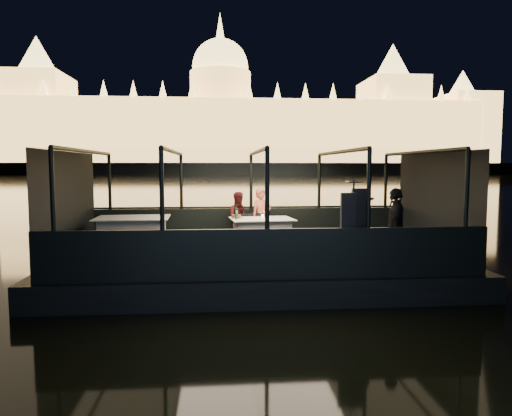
{
  "coord_description": "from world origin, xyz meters",
  "views": [
    {
      "loc": [
        -0.83,
        -9.83,
        2.46
      ],
      "look_at": [
        0.0,
        0.4,
        1.55
      ],
      "focal_mm": 32.0,
      "sensor_mm": 36.0,
      "label": 1
    }
  ],
  "objects": [
    {
      "name": "wine_glass_white",
      "position": [
        -0.43,
        0.6,
        1.36
      ],
      "size": [
        0.08,
        0.08,
        0.21
      ],
      "primitive_type": null,
      "rotation": [
        0.0,
        0.0,
        -0.18
      ],
      "color": "silver",
      "rests_on": "dining_table_central"
    },
    {
      "name": "wine_glass_red",
      "position": [
        0.23,
        0.94,
        1.36
      ],
      "size": [
        0.07,
        0.07,
        0.17
      ],
      "primitive_type": null,
      "rotation": [
        0.0,
        0.0,
        0.34
      ],
      "color": "white",
      "rests_on": "dining_table_central"
    },
    {
      "name": "chair_port_left",
      "position": [
        -0.24,
        1.25,
        0.95
      ],
      "size": [
        0.39,
        0.39,
        0.81
      ],
      "primitive_type": "cube",
      "rotation": [
        0.0,
        0.0,
        0.03
      ],
      "color": "black",
      "rests_on": "boat_deck"
    },
    {
      "name": "plate_far",
      "position": [
        -0.25,
        0.94,
        1.27
      ],
      "size": [
        0.29,
        0.29,
        0.02
      ],
      "primitive_type": "cylinder",
      "rotation": [
        0.0,
        0.0,
        -0.17
      ],
      "color": "white",
      "rests_on": "dining_table_central"
    },
    {
      "name": "boat_deck",
      "position": [
        0.0,
        0.0,
        0.48
      ],
      "size": [
        8.0,
        4.0,
        0.04
      ],
      "primitive_type": "cube",
      "color": "black",
      "rests_on": "boat_hull"
    },
    {
      "name": "cabin_roof_glass",
      "position": [
        0.0,
        0.0,
        2.8
      ],
      "size": [
        8.0,
        4.0,
        0.02
      ],
      "primitive_type": null,
      "color": "#99B2B2",
      "rests_on": "boat_deck"
    },
    {
      "name": "cabin_glass_port",
      "position": [
        0.0,
        2.0,
        2.1
      ],
      "size": [
        8.0,
        0.02,
        1.4
      ],
      "primitive_type": null,
      "color": "#99B2B2",
      "rests_on": "gunwale_port"
    },
    {
      "name": "dining_table_aft",
      "position": [
        -2.77,
        0.52,
        0.89
      ],
      "size": [
        1.67,
        1.24,
        0.86
      ],
      "primitive_type": "cube",
      "rotation": [
        0.0,
        0.0,
        0.05
      ],
      "color": "white",
      "rests_on": "boat_deck"
    },
    {
      "name": "embankment",
      "position": [
        0.0,
        210.0,
        1.0
      ],
      "size": [
        400.0,
        140.0,
        6.0
      ],
      "primitive_type": "cube",
      "color": "#423D33",
      "rests_on": "ground"
    },
    {
      "name": "wine_glass_empty",
      "position": [
        0.12,
        0.6,
        1.36
      ],
      "size": [
        0.07,
        0.07,
        0.18
      ],
      "primitive_type": null,
      "rotation": [
        0.0,
        0.0,
        -0.17
      ],
      "color": "silver",
      "rests_on": "dining_table_central"
    },
    {
      "name": "end_wall_aft",
      "position": [
        4.0,
        0.0,
        1.65
      ],
      "size": [
        0.02,
        4.0,
        2.3
      ],
      "primitive_type": null,
      "color": "black",
      "rests_on": "boat_deck"
    },
    {
      "name": "boat_hull",
      "position": [
        0.0,
        0.0,
        0.0
      ],
      "size": [
        8.6,
        4.4,
        1.0
      ],
      "primitive_type": "cube",
      "color": "black",
      "rests_on": "river_water"
    },
    {
      "name": "dining_table_central",
      "position": [
        0.17,
        0.8,
        0.89
      ],
      "size": [
        1.56,
        1.2,
        0.77
      ],
      "primitive_type": "cube",
      "rotation": [
        0.0,
        0.0,
        0.11
      ],
      "color": "silver",
      "rests_on": "boat_deck"
    },
    {
      "name": "end_wall_fore",
      "position": [
        -4.0,
        0.0,
        1.65
      ],
      "size": [
        0.02,
        4.0,
        2.3
      ],
      "primitive_type": null,
      "color": "black",
      "rests_on": "boat_deck"
    },
    {
      "name": "cabin_glass_starboard",
      "position": [
        0.0,
        -2.0,
        2.1
      ],
      "size": [
        8.0,
        0.02,
        1.4
      ],
      "primitive_type": null,
      "color": "#99B2B2",
      "rests_on": "gunwale_starboard"
    },
    {
      "name": "chair_port_right",
      "position": [
        0.12,
        1.39,
        0.95
      ],
      "size": [
        0.47,
        0.47,
        0.81
      ],
      "primitive_type": "cube",
      "rotation": [
        0.0,
        0.0,
        -0.27
      ],
      "color": "black",
      "rests_on": "boat_deck"
    },
    {
      "name": "parliament_building",
      "position": [
        0.0,
        175.0,
        29.0
      ],
      "size": [
        220.0,
        32.0,
        60.0
      ],
      "primitive_type": null,
      "color": "#F2D18C",
      "rests_on": "embankment"
    },
    {
      "name": "wine_bottle",
      "position": [
        -0.43,
        0.71,
        1.42
      ],
      "size": [
        0.07,
        0.07,
        0.31
      ],
      "primitive_type": "cylinder",
      "rotation": [
        0.0,
        0.0,
        0.09
      ],
      "color": "#14391C",
      "rests_on": "dining_table_central"
    },
    {
      "name": "person_man_maroon",
      "position": [
        -0.32,
        1.6,
        1.25
      ],
      "size": [
        0.72,
        0.6,
        1.35
      ],
      "primitive_type": "imported",
      "rotation": [
        0.0,
        0.0,
        0.16
      ],
      "color": "#401213",
      "rests_on": "boat_deck"
    },
    {
      "name": "passenger_dark",
      "position": [
        2.65,
        -1.12,
        1.35
      ],
      "size": [
        0.7,
        1.0,
        1.57
      ],
      "primitive_type": "imported",
      "rotation": [
        0.0,
        0.0,
        4.33
      ],
      "color": "black",
      "rests_on": "boat_deck"
    },
    {
      "name": "plate_near",
      "position": [
        0.31,
        0.7,
        1.27
      ],
      "size": [
        0.28,
        0.28,
        0.02
      ],
      "primitive_type": "cylinder",
      "rotation": [
        0.0,
        0.0,
        -0.15
      ],
      "color": "white",
      "rests_on": "dining_table_central"
    },
    {
      "name": "canopy_ribs",
      "position": [
        0.0,
        0.0,
        1.65
      ],
      "size": [
        8.0,
        4.0,
        2.3
      ],
      "primitive_type": null,
      "color": "black",
      "rests_on": "boat_deck"
    },
    {
      "name": "gunwale_starboard",
      "position": [
        0.0,
        -2.0,
        0.95
      ],
      "size": [
        8.0,
        0.08,
        0.9
      ],
      "primitive_type": "cube",
      "color": "black",
      "rests_on": "boat_deck"
    },
    {
      "name": "person_woman_coral",
      "position": [
        0.24,
        1.63,
        1.25
      ],
      "size": [
        0.59,
        0.47,
        1.43
      ],
      "primitive_type": "imported",
      "rotation": [
        0.0,
        0.0,
        0.26
      ],
      "color": "#E76E54",
      "rests_on": "boat_deck"
    },
    {
      "name": "river_water",
      "position": [
        0.0,
        80.0,
        0.0
      ],
      "size": [
        500.0,
        500.0,
        0.0
      ],
      "primitive_type": "plane",
      "color": "black",
      "rests_on": "ground"
    },
    {
      "name": "bread_basket",
      "position": [
        -0.43,
        0.92,
        1.31
      ],
      "size": [
        0.26,
        0.26,
        0.09
      ],
      "primitive_type": "cylinder",
      "rotation": [
        0.0,
        0.0,
        -0.21
      ],
      "color": "brown",
      "rests_on": "dining_table_central"
    },
    {
      "name": "passenger_stripe",
      "position": [
        1.89,
        -1.16,
        1.35
      ],
      "size": [
        0.71,
        1.08,
        1.57
      ],
      "primitive_type": "imported",
      "rotation": [
        0.0,
        0.0,
        1.43
      ],
      "color": "white",
      "rests_on": "boat_deck"
    },
    {
      "name": "gunwale_port",
      "position": [
        0.0,
        2.0,
        0.95
      ],
      "size": [
        8.0,
        0.08,
        0.9
      ],
      "primitive_type": "cube",
      "color": "black",
      "rests_on": "boat_deck"
    },
    {
      "name": "coat_stand",
      "position": [
        1.6,
        -1.75,
        1.4
      ],
      "size": [
        0.52,
        0.44,
        1.75
      ],
      "primitive_type": null,
      "rotation": [
        0.0,
        0.0,
        -0.1
      ],
      "color": "black",
      "rests_on": "boat_deck"
    },
    {
      "name": "amber_candle",
      "position": [
        0.19,
        0.86,
        1.31
      ],
      "size": [
        0.07,
        0.07,
        0.08
      ],
      "primitive_type": "cylinder",
      "rotation": [
        0.0,
        0.0,
        -0.34
      ],
      "color": "orange",
      "rests_on": "dining_table_central"
    }
  ]
}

